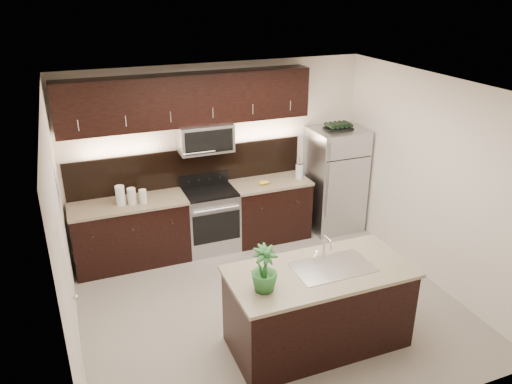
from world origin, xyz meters
The scene contains 12 objects.
ground centered at (0.00, 0.00, 0.00)m, with size 4.50×4.50×0.00m, color gray.
room_walls centered at (-0.11, -0.04, 1.70)m, with size 4.52×4.02×2.71m.
counter_run centered at (-0.46, 1.69, 0.47)m, with size 3.51×0.65×0.94m.
upper_fixtures centered at (-0.43, 1.84, 2.14)m, with size 3.49×0.40×1.66m.
island centered at (0.22, -0.82, 0.47)m, with size 1.96×0.96×0.94m.
sink_faucet centered at (0.37, -0.81, 0.96)m, with size 0.84×0.50×0.28m.
refrigerator centered at (1.80, 1.63, 0.83)m, with size 0.80×0.72×1.65m, color #B2B2B7.
wine_rack centered at (1.80, 1.63, 1.70)m, with size 0.41×0.25×0.10m.
plant centered at (-0.47, -0.93, 1.18)m, with size 0.27×0.27×0.48m, color #266027.
canisters centered at (-1.39, 1.62, 1.06)m, with size 0.40×0.17×0.27m.
french_press centered at (1.17, 1.64, 1.07)m, with size 0.12×0.12×0.34m.
bananas centered at (0.52, 1.61, 0.97)m, with size 0.18×0.14×0.05m, color gold.
Camera 1 is at (-2.06, -4.75, 3.75)m, focal length 35.00 mm.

